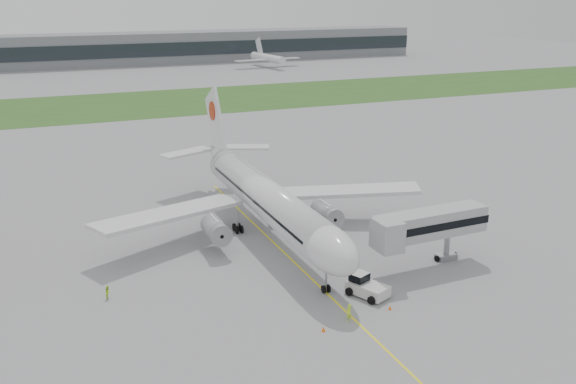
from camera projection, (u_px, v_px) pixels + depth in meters
name	position (u px, v px, depth m)	size (l,w,h in m)	color
ground	(277.00, 246.00, 85.95)	(600.00, 600.00, 0.00)	gray
apron_markings	(292.00, 260.00, 81.55)	(70.00, 70.00, 0.04)	#FFF016
grass_strip	(129.00, 105.00, 191.57)	(600.00, 50.00, 0.02)	#2D5620
terminal_building	(87.00, 50.00, 286.18)	(320.00, 22.30, 14.00)	slate
airliner	(264.00, 195.00, 88.53)	(48.13, 53.95, 17.88)	silver
pushback_tug	(366.00, 286.00, 71.90)	(4.48, 5.26, 2.36)	silver
jet_bridge	(425.00, 226.00, 77.72)	(15.97, 5.14, 7.39)	#ABACAE
safety_cone_left	(323.00, 329.00, 64.34)	(0.41, 0.41, 0.56)	#FF610D
safety_cone_right	(390.00, 307.00, 68.78)	(0.37, 0.37, 0.50)	#FF610D
ground_crew_near	(349.00, 312.00, 66.31)	(0.70, 0.46, 1.92)	#CDFF2A
ground_crew_far	(108.00, 292.00, 71.15)	(0.73, 0.57, 1.50)	#B8FF2A
distant_aircraft_right	(268.00, 67.00, 283.47)	(30.85, 27.22, 11.79)	silver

